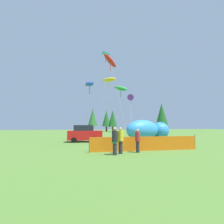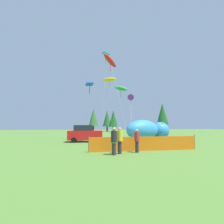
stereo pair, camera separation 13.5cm
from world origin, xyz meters
The scene contains 19 objects.
ground_plane centered at (0.00, 0.00, 0.00)m, with size 120.00×120.00×0.00m, color #4C752D.
parked_car centered at (-3.87, 3.88, 0.97)m, with size 4.08×2.24×1.97m.
folding_chair centered at (4.09, -1.65, 0.53)m, with size 0.71×0.71×0.90m.
inflatable_cat centered at (4.33, 4.77, 1.22)m, with size 6.97×4.39×2.65m.
safety_fence centered at (0.39, -4.21, 0.54)m, with size 8.65×0.11×1.20m.
spectator_in_white_shirt centered at (-2.33, -5.61, 1.00)m, with size 0.40×0.40×1.83m.
spectator_in_grey_shirt centered at (-2.34, -5.60, 0.88)m, with size 0.35×0.35×1.62m.
spectator_in_green_shirt centered at (-0.48, -4.89, 0.92)m, with size 0.37×0.37×1.68m.
spectator_in_black_shirt centered at (-1.83, -5.19, 0.99)m, with size 0.40×0.40×1.82m.
kite_red_lizard centered at (-0.88, 3.55, 9.84)m, with size 3.64×2.62×10.58m.
kite_blue_box centered at (-3.30, 5.19, 7.11)m, with size 1.05×2.49×7.46m.
kite_yellow_hero centered at (-0.28, 7.79, 8.61)m, with size 2.01×2.96×9.14m.
kite_teal_diamond centered at (-1.07, 5.98, 11.41)m, with size 1.07×2.12×11.98m.
kite_green_fish centered at (1.16, 6.47, 7.11)m, with size 2.02×2.89×7.78m.
kite_purple_delta centered at (3.14, 7.95, 6.19)m, with size 1.43×2.87×6.80m.
horizon_tree_east centered at (4.41, 37.56, 4.09)m, with size 2.79×2.79×6.66m.
horizon_tree_west centered at (5.46, 32.89, 3.90)m, with size 2.66×2.66×6.35m.
horizon_tree_mid centered at (-0.06, 36.26, 4.30)m, with size 2.93×2.93×7.00m.
horizon_tree_northeast centered at (21.00, 32.86, 5.38)m, with size 3.67×3.67×8.77m.
Camera 2 is at (-4.69, -17.06, 1.97)m, focal length 28.00 mm.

